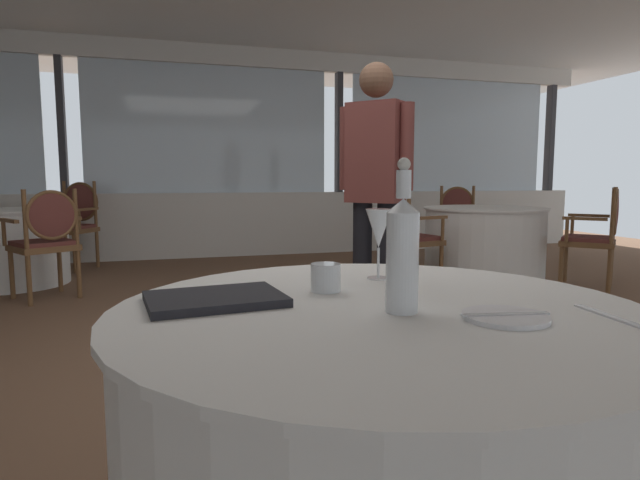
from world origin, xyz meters
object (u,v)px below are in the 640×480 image
(water_tumbler, at_px, (326,277))
(dining_chair_0_2, at_px, (459,218))
(dining_chair_1_1, at_px, (75,218))
(side_plate, at_px, (505,317))
(wine_glass, at_px, (379,230))
(dining_chair_0_0, at_px, (405,231))
(dining_chair_0_1, at_px, (599,230))
(diner_person_0, at_px, (375,179))
(dining_chair_1_0, at_px, (47,235))
(water_bottle, at_px, (402,251))
(menu_book, at_px, (215,299))

(water_tumbler, bearing_deg, dining_chair_0_2, 55.17)
(dining_chair_1_1, bearing_deg, side_plate, 44.96)
(wine_glass, bearing_deg, dining_chair_0_0, 63.05)
(water_tumbler, distance_m, dining_chair_0_1, 4.43)
(dining_chair_0_1, bearing_deg, dining_chair_0_0, 29.87)
(dining_chair_0_0, xyz_separation_m, diner_person_0, (-0.82, -1.24, 0.49))
(dining_chair_1_0, bearing_deg, diner_person_0, -156.50)
(water_tumbler, bearing_deg, wine_glass, 31.37)
(wine_glass, relative_size, dining_chair_1_0, 0.21)
(side_plate, height_order, diner_person_0, diner_person_0)
(side_plate, bearing_deg, water_tumbler, 126.70)
(wine_glass, distance_m, dining_chair_0_1, 4.21)
(dining_chair_0_0, bearing_deg, dining_chair_1_1, 133.64)
(water_bottle, distance_m, water_tumbler, 0.29)
(wine_glass, height_order, dining_chair_1_0, dining_chair_1_0)
(wine_glass, relative_size, menu_book, 0.66)
(dining_chair_0_1, xyz_separation_m, diner_person_0, (-2.55, -0.70, 0.47))
(water_tumbler, xyz_separation_m, dining_chair_1_0, (-1.35, 3.62, -0.22))
(dining_chair_0_1, bearing_deg, water_bottle, 87.87)
(side_plate, relative_size, diner_person_0, 0.10)
(diner_person_0, bearing_deg, menu_book, -163.45)
(dining_chair_0_0, xyz_separation_m, dining_chair_0_1, (1.74, -0.54, 0.02))
(water_tumbler, height_order, dining_chair_1_1, dining_chair_1_1)
(menu_book, bearing_deg, dining_chair_1_0, 99.99)
(side_plate, xyz_separation_m, dining_chair_0_0, (1.50, 3.60, -0.20))
(wine_glass, height_order, diner_person_0, diner_person_0)
(wine_glass, relative_size, water_tumbler, 2.63)
(dining_chair_1_0, bearing_deg, dining_chair_0_2, -110.55)
(dining_chair_0_0, bearing_deg, diner_person_0, -136.34)
(dining_chair_1_0, bearing_deg, menu_book, 164.85)
(water_bottle, height_order, water_tumbler, water_bottle)
(dining_chair_1_1, bearing_deg, dining_chair_1_0, 29.87)
(side_plate, xyz_separation_m, water_tumbler, (-0.27, 0.37, 0.03))
(dining_chair_0_1, bearing_deg, dining_chair_1_1, 18.89)
(water_bottle, bearing_deg, diner_person_0, 68.95)
(wine_glass, distance_m, dining_chair_0_2, 5.24)
(dining_chair_0_0, xyz_separation_m, dining_chair_1_0, (-3.13, 0.39, 0.02))
(side_plate, relative_size, wine_glass, 0.86)
(water_bottle, xyz_separation_m, menu_book, (-0.38, 0.20, -0.12))
(wine_glass, bearing_deg, dining_chair_0_1, 37.76)
(water_tumbler, distance_m, dining_chair_1_0, 3.87)
(water_bottle, distance_m, diner_person_0, 2.41)
(water_bottle, xyz_separation_m, dining_chair_0_2, (3.01, 4.72, -0.32))
(wine_glass, xyz_separation_m, water_tumbler, (-0.20, -0.12, -0.11))
(menu_book, distance_m, dining_chair_0_1, 4.69)
(menu_book, bearing_deg, side_plate, -35.50)
(wine_glass, distance_m, dining_chair_0_0, 3.51)
(wine_glass, bearing_deg, menu_book, -160.31)
(side_plate, height_order, menu_book, menu_book)
(dining_chair_0_0, relative_size, dining_chair_1_0, 0.96)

